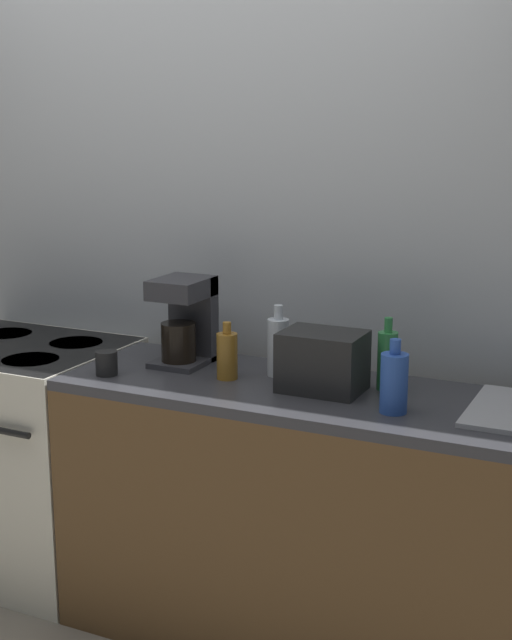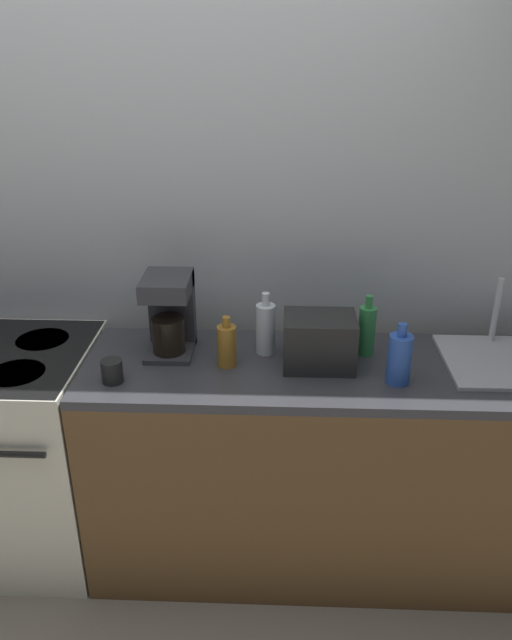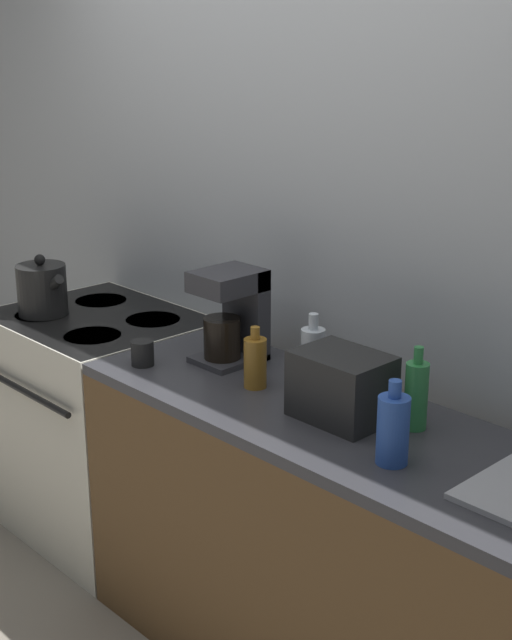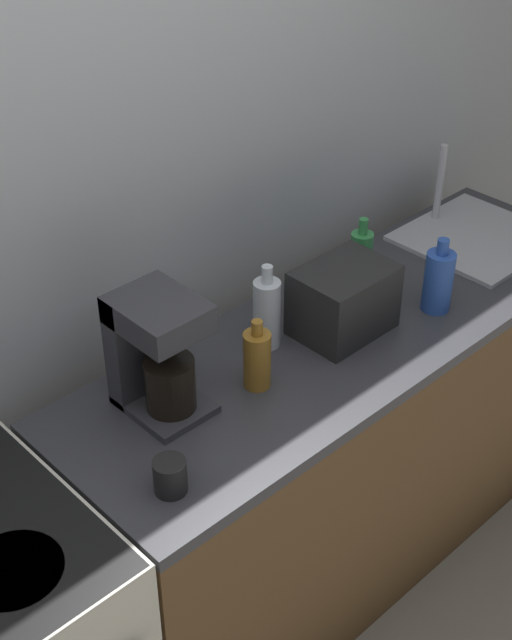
{
  "view_description": "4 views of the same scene",
  "coord_description": "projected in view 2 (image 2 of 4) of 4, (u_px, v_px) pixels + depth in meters",
  "views": [
    {
      "loc": [
        1.63,
        -2.33,
        1.81
      ],
      "look_at": [
        0.37,
        0.32,
        1.14
      ],
      "focal_mm": 50.0,
      "sensor_mm": 36.0,
      "label": 1
    },
    {
      "loc": [
        0.47,
        -1.78,
        2.07
      ],
      "look_at": [
        0.38,
        0.39,
        1.07
      ],
      "focal_mm": 35.0,
      "sensor_mm": 36.0,
      "label": 2
    },
    {
      "loc": [
        2.16,
        -1.51,
        2.0
      ],
      "look_at": [
        0.26,
        0.3,
        1.14
      ],
      "focal_mm": 50.0,
      "sensor_mm": 36.0,
      "label": 3
    },
    {
      "loc": [
        -0.97,
        -1.02,
        2.38
      ],
      "look_at": [
        0.33,
        0.35,
        1.07
      ],
      "focal_mm": 50.0,
      "sensor_mm": 36.0,
      "label": 4
    }
  ],
  "objects": [
    {
      "name": "ground_plane",
      "position": [
        158.0,
        601.0,
        2.5
      ],
      "size": [
        12.0,
        12.0,
        0.0
      ],
      "primitive_type": "plane",
      "color": "gray"
    },
    {
      "name": "wall_back",
      "position": [
        169.0,
        236.0,
        2.6
      ],
      "size": [
        8.0,
        0.05,
        2.6
      ],
      "color": "silver",
      "rests_on": "ground_plane"
    },
    {
      "name": "stove",
      "position": [
        4.0,
        449.0,
        2.62
      ],
      "size": [
        0.79,
        0.7,
        0.93
      ],
      "color": "silver",
      "rests_on": "ground_plane"
    },
    {
      "name": "counter_block",
      "position": [
        327.0,
        465.0,
        2.54
      ],
      "size": [
        1.89,
        0.59,
        0.93
      ],
      "color": "brown",
      "rests_on": "ground_plane"
    },
    {
      "name": "toaster",
      "position": [
        319.0,
        341.0,
        2.31
      ],
      "size": [
        0.27,
        0.2,
        0.2
      ],
      "color": "black",
      "rests_on": "counter_block"
    },
    {
      "name": "coffee_maker",
      "position": [
        169.0,
        311.0,
        2.4
      ],
      "size": [
        0.18,
        0.22,
        0.32
      ],
      "color": "#333338",
      "rests_on": "counter_block"
    },
    {
      "name": "sink_tray",
      "position": [
        504.0,
        359.0,
        2.37
      ],
      "size": [
        0.45,
        0.42,
        0.28
      ],
      "color": "#B7B7BC",
      "rests_on": "counter_block"
    },
    {
      "name": "bottle_clear",
      "position": [
        266.0,
        328.0,
        2.41
      ],
      "size": [
        0.07,
        0.07,
        0.25
      ],
      "color": "silver",
      "rests_on": "counter_block"
    },
    {
      "name": "bottle_green",
      "position": [
        367.0,
        330.0,
        2.4
      ],
      "size": [
        0.07,
        0.07,
        0.24
      ],
      "color": "#338C47",
      "rests_on": "counter_block"
    },
    {
      "name": "bottle_blue",
      "position": [
        399.0,
        358.0,
        2.2
      ],
      "size": [
        0.08,
        0.08,
        0.23
      ],
      "color": "#2D56B7",
      "rests_on": "counter_block"
    },
    {
      "name": "bottle_amber",
      "position": [
        227.0,
        345.0,
        2.32
      ],
      "size": [
        0.07,
        0.07,
        0.2
      ],
      "color": "#9E6B23",
      "rests_on": "counter_block"
    },
    {
      "name": "cup_black",
      "position": [
        112.0,
        371.0,
        2.22
      ],
      "size": [
        0.08,
        0.08,
        0.09
      ],
      "color": "black",
      "rests_on": "counter_block"
    }
  ]
}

